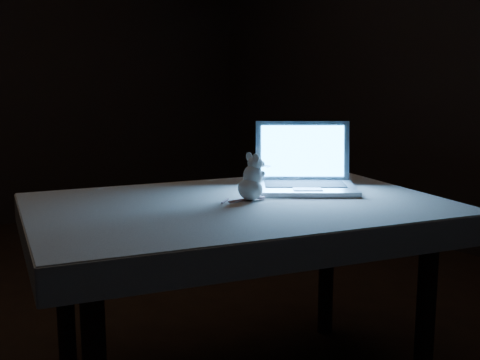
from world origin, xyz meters
TOP-DOWN VIEW (x-y plane):
  - floor at (0.00, 0.00)m, footprint 5.00×5.00m
  - table at (0.14, -0.44)m, footprint 1.40×1.08m
  - tablecloth at (0.23, -0.43)m, footprint 1.59×1.37m
  - laptop at (0.45, -0.43)m, footprint 0.47×0.46m
  - plush_mouse at (0.19, -0.44)m, footprint 0.16×0.16m

SIDE VIEW (x-z plane):
  - floor at x=0.00m, z-range 0.00..0.00m
  - table at x=0.14m, z-range 0.00..0.67m
  - tablecloth at x=0.23m, z-range 0.58..0.67m
  - plush_mouse at x=0.19m, z-range 0.67..0.83m
  - laptop at x=0.45m, z-range 0.67..0.92m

